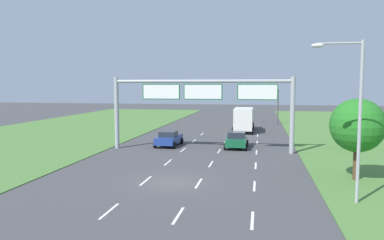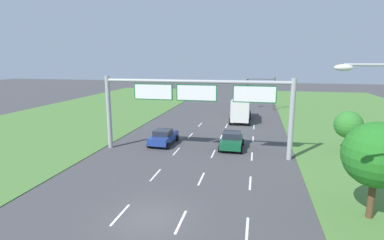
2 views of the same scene
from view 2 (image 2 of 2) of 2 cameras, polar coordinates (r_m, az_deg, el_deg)
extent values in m
plane|color=#424244|center=(17.38, -8.03, -18.03)|extent=(200.00, 200.00, 0.00)
cube|color=white|center=(18.01, -13.51, -17.12)|extent=(0.14, 2.40, 0.01)
cube|color=white|center=(23.02, -6.96, -10.33)|extent=(0.14, 2.40, 0.01)
cube|color=white|center=(28.41, -2.98, -5.97)|extent=(0.14, 2.40, 0.01)
cube|color=white|center=(34.01, -0.33, -3.00)|extent=(0.14, 2.40, 0.01)
cube|color=white|center=(39.73, 1.56, -0.88)|extent=(0.14, 2.40, 0.01)
cube|color=white|center=(16.92, -2.15, -18.79)|extent=(0.14, 2.40, 0.01)
cube|color=white|center=(22.18, 1.78, -11.12)|extent=(0.14, 2.40, 0.01)
cube|color=white|center=(27.74, 4.06, -6.43)|extent=(0.14, 2.40, 0.01)
cube|color=white|center=(33.45, 5.54, -3.31)|extent=(0.14, 2.40, 0.01)
cube|color=white|center=(39.25, 6.58, -1.11)|extent=(0.14, 2.40, 0.01)
cube|color=white|center=(16.51, 10.46, -19.82)|extent=(0.14, 2.40, 0.01)
cube|color=white|center=(21.87, 11.02, -11.68)|extent=(0.14, 2.40, 0.01)
cube|color=white|center=(27.49, 11.34, -6.79)|extent=(0.14, 2.40, 0.01)
cube|color=white|center=(33.25, 11.55, -3.59)|extent=(0.14, 2.40, 0.01)
cube|color=white|center=(39.07, 11.70, -1.33)|extent=(0.14, 2.40, 0.01)
cube|color=navy|center=(30.68, -5.45, -3.40)|extent=(2.07, 4.27, 0.69)
cube|color=#232833|center=(30.36, -5.59, -2.37)|extent=(1.67, 1.78, 0.53)
cylinder|color=black|center=(32.50, -6.17, -3.19)|extent=(0.24, 0.65, 0.64)
cylinder|color=black|center=(31.89, -2.83, -3.42)|extent=(0.24, 0.65, 0.64)
cylinder|color=black|center=(29.72, -8.24, -4.65)|extent=(0.24, 0.65, 0.64)
cylinder|color=black|center=(29.04, -4.62, -4.95)|extent=(0.24, 0.65, 0.64)
cube|color=#145633|center=(29.32, 7.57, -4.14)|extent=(1.98, 3.93, 0.70)
cube|color=#232833|center=(29.24, 7.62, -2.87)|extent=(1.69, 1.71, 0.59)
cylinder|color=black|center=(30.86, 5.93, -3.98)|extent=(0.22, 0.64, 0.64)
cylinder|color=black|center=(30.71, 9.65, -4.16)|extent=(0.22, 0.64, 0.64)
cylinder|color=black|center=(28.17, 5.26, -5.49)|extent=(0.22, 0.64, 0.64)
cylinder|color=black|center=(28.01, 9.35, -5.70)|extent=(0.22, 0.64, 0.64)
cube|color=#B21E19|center=(45.41, 9.54, 2.52)|extent=(2.20, 2.10, 2.20)
cube|color=silver|center=(41.50, 9.27, 2.08)|extent=(2.37, 5.44, 2.76)
cylinder|color=black|center=(46.15, 8.13, 1.32)|extent=(0.28, 0.90, 0.90)
cylinder|color=black|center=(46.05, 10.93, 1.20)|extent=(0.28, 0.90, 0.90)
cylinder|color=black|center=(43.90, 7.79, 0.81)|extent=(0.28, 0.90, 0.90)
cylinder|color=black|center=(43.79, 10.95, 0.67)|extent=(0.28, 0.90, 0.90)
cylinder|color=black|center=(39.76, 7.29, -0.30)|extent=(0.28, 0.90, 0.90)
cylinder|color=black|center=(39.63, 10.77, -0.45)|extent=(0.28, 0.90, 0.90)
cylinder|color=#9EA0A5|center=(29.87, -15.54, 1.39)|extent=(0.44, 0.44, 7.00)
cylinder|color=#9EA0A5|center=(26.64, 18.42, 0.02)|extent=(0.44, 0.44, 7.00)
cylinder|color=#9EA0A5|center=(26.62, 0.45, 7.35)|extent=(16.80, 0.32, 0.32)
cube|color=#0C5B28|center=(27.75, -7.39, 5.36)|extent=(3.66, 0.12, 1.47)
cube|color=white|center=(27.69, -7.43, 5.35)|extent=(3.50, 0.01, 1.31)
cube|color=#0C5B28|center=(26.67, 0.87, 5.21)|extent=(3.66, 0.12, 1.47)
cube|color=white|center=(26.61, 0.84, 5.19)|extent=(3.50, 0.01, 1.31)
cube|color=#0C5B28|center=(26.15, 11.82, 4.84)|extent=(3.68, 0.12, 1.47)
cube|color=white|center=(26.09, 11.82, 4.82)|extent=(3.52, 0.01, 1.31)
cylinder|color=#47494F|center=(52.33, 15.37, 4.83)|extent=(0.20, 0.20, 5.60)
cylinder|color=#47494F|center=(52.04, 13.02, 7.62)|extent=(4.50, 0.14, 0.14)
cube|color=black|center=(52.11, 10.50, 7.01)|extent=(0.32, 0.36, 1.10)
sphere|color=red|center=(51.88, 10.51, 7.40)|extent=(0.22, 0.22, 0.22)
sphere|color=orange|center=(51.91, 10.49, 6.99)|extent=(0.22, 0.22, 0.22)
sphere|color=green|center=(51.93, 10.48, 6.58)|extent=(0.22, 0.22, 0.22)
cylinder|color=#9EA0A5|center=(12.28, 31.97, 8.91)|extent=(2.20, 0.10, 0.10)
ellipsoid|color=silver|center=(11.96, 26.90, 8.90)|extent=(0.64, 0.32, 0.24)
cylinder|color=#513823|center=(19.29, 30.97, -12.69)|extent=(0.36, 0.36, 2.33)
sphere|color=#227021|center=(18.49, 31.76, -5.64)|extent=(3.48, 3.48, 3.48)
cylinder|color=#513823|center=(31.34, 27.33, -3.99)|extent=(0.38, 0.38, 1.71)
sphere|color=#2F792B|center=(30.95, 27.64, -0.78)|extent=(2.51, 2.51, 2.51)
camera|label=1|loc=(9.15, -167.36, -26.24)|focal=35.00mm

